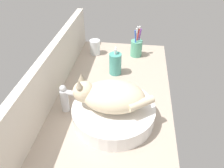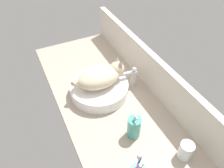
# 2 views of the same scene
# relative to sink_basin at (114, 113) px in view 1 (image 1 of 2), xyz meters

# --- Properties ---
(ground_plane) EXTENTS (1.35, 0.58, 0.04)m
(ground_plane) POSITION_rel_sink_basin_xyz_m (0.04, 0.03, -0.05)
(ground_plane) COLOR #B2A08E
(backsplash_panel) EXTENTS (1.35, 0.04, 0.23)m
(backsplash_panel) POSITION_rel_sink_basin_xyz_m (0.04, 0.31, 0.08)
(backsplash_panel) COLOR silver
(backsplash_panel) RESTS_ON ground_plane
(sink_basin) EXTENTS (0.35, 0.35, 0.07)m
(sink_basin) POSITION_rel_sink_basin_xyz_m (0.00, 0.00, 0.00)
(sink_basin) COLOR white
(sink_basin) RESTS_ON ground_plane
(cat) EXTENTS (0.18, 0.32, 0.14)m
(cat) POSITION_rel_sink_basin_xyz_m (-0.00, 0.01, 0.09)
(cat) COLOR beige
(cat) RESTS_ON sink_basin
(faucet) EXTENTS (0.04, 0.12, 0.14)m
(faucet) POSITION_rel_sink_basin_xyz_m (0.03, 0.21, 0.04)
(faucet) COLOR silver
(faucet) RESTS_ON ground_plane
(soap_dispenser) EXTENTS (0.07, 0.07, 0.15)m
(soap_dispenser) POSITION_rel_sink_basin_xyz_m (0.35, 0.03, 0.03)
(soap_dispenser) COLOR teal
(soap_dispenser) RESTS_ON ground_plane
(toothbrush_cup) EXTENTS (0.07, 0.07, 0.19)m
(toothbrush_cup) POSITION_rel_sink_basin_xyz_m (0.56, -0.07, 0.02)
(toothbrush_cup) COLOR #5BB28E
(toothbrush_cup) RESTS_ON ground_plane
(water_glass) EXTENTS (0.06, 0.06, 0.09)m
(water_glass) POSITION_rel_sink_basin_xyz_m (0.55, 0.19, 0.01)
(water_glass) COLOR white
(water_glass) RESTS_ON ground_plane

